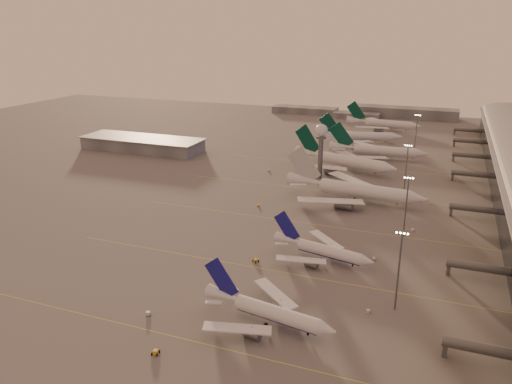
% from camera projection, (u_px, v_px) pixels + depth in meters
% --- Properties ---
extents(ground, '(700.00, 700.00, 0.00)m').
position_uv_depth(ground, '(215.00, 275.00, 165.08)').
color(ground, '#585656').
rests_on(ground, ground).
extents(taxiway_markings, '(180.00, 185.25, 0.02)m').
position_uv_depth(taxiway_markings, '(340.00, 227.00, 204.32)').
color(taxiway_markings, gold).
rests_on(taxiway_markings, ground).
extents(hangar, '(82.00, 27.00, 8.50)m').
position_uv_depth(hangar, '(142.00, 144.00, 328.58)').
color(hangar, '#595C60').
rests_on(hangar, ground).
extents(radar_tower, '(6.40, 6.40, 31.10)m').
position_uv_depth(radar_tower, '(321.00, 140.00, 262.81)').
color(radar_tower, '#53565A').
rests_on(radar_tower, ground).
extents(mast_a, '(3.60, 0.56, 25.00)m').
position_uv_depth(mast_a, '(399.00, 267.00, 140.85)').
color(mast_a, '#53565A').
rests_on(mast_a, ground).
extents(mast_b, '(3.60, 0.56, 25.00)m').
position_uv_depth(mast_b, '(406.00, 204.00, 190.51)').
color(mast_b, '#53565A').
rests_on(mast_b, ground).
extents(mast_c, '(3.60, 0.56, 25.00)m').
position_uv_depth(mast_c, '(406.00, 167.00, 240.85)').
color(mast_c, '#53565A').
rests_on(mast_c, ground).
extents(mast_d, '(3.60, 0.56, 25.00)m').
position_uv_depth(mast_d, '(416.00, 131.00, 321.11)').
color(mast_d, '#53565A').
rests_on(mast_d, ground).
extents(distant_horizon, '(165.00, 37.50, 9.00)m').
position_uv_depth(distant_horizon, '(373.00, 112.00, 450.43)').
color(distant_horizon, '#595C60').
rests_on(distant_horizon, ground).
extents(narrowbody_near, '(40.90, 32.39, 16.07)m').
position_uv_depth(narrowbody_near, '(268.00, 313.00, 137.23)').
color(narrowbody_near, silver).
rests_on(narrowbody_near, ground).
extents(narrowbody_mid, '(38.39, 30.33, 15.17)m').
position_uv_depth(narrowbody_mid, '(322.00, 252.00, 175.10)').
color(narrowbody_mid, silver).
rests_on(narrowbody_mid, ground).
extents(widebody_white, '(67.27, 53.66, 23.68)m').
position_uv_depth(widebody_white, '(354.00, 193.00, 233.13)').
color(widebody_white, silver).
rests_on(widebody_white, ground).
extents(greentail_a, '(63.14, 50.27, 23.57)m').
position_uv_depth(greentail_a, '(344.00, 163.00, 283.39)').
color(greentail_a, silver).
rests_on(greentail_a, ground).
extents(greentail_b, '(60.17, 48.53, 21.84)m').
position_uv_depth(greentail_b, '(377.00, 153.00, 307.13)').
color(greentail_b, silver).
rests_on(greentail_b, ground).
extents(greentail_c, '(56.82, 45.34, 21.03)m').
position_uv_depth(greentail_c, '(361.00, 138.00, 348.95)').
color(greentail_c, silver).
rests_on(greentail_c, ground).
extents(greentail_d, '(58.84, 47.34, 21.37)m').
position_uv_depth(greentail_d, '(383.00, 125.00, 392.57)').
color(greentail_d, silver).
rests_on(greentail_d, ground).
extents(gsv_truck_a, '(6.28, 4.69, 2.41)m').
position_uv_depth(gsv_truck_a, '(150.00, 312.00, 141.78)').
color(gsv_truck_a, silver).
rests_on(gsv_truck_a, ground).
extents(gsv_tug_near, '(2.95, 4.32, 1.15)m').
position_uv_depth(gsv_tug_near, '(156.00, 352.00, 125.12)').
color(gsv_tug_near, gold).
rests_on(gsv_tug_near, ground).
extents(gsv_catering_a, '(4.59, 2.72, 3.52)m').
position_uv_depth(gsv_catering_a, '(369.00, 307.00, 143.04)').
color(gsv_catering_a, silver).
rests_on(gsv_catering_a, ground).
extents(gsv_tug_mid, '(4.53, 3.93, 1.11)m').
position_uv_depth(gsv_tug_mid, '(256.00, 261.00, 173.88)').
color(gsv_tug_mid, gold).
rests_on(gsv_tug_mid, ground).
extents(gsv_truck_b, '(5.57, 2.95, 2.13)m').
position_uv_depth(gsv_truck_b, '(375.00, 257.00, 175.10)').
color(gsv_truck_b, silver).
rests_on(gsv_truck_b, ground).
extents(gsv_truck_c, '(5.23, 3.73, 2.00)m').
position_uv_depth(gsv_truck_c, '(259.00, 204.00, 227.29)').
color(gsv_truck_c, gold).
rests_on(gsv_truck_c, ground).
extents(gsv_catering_b, '(5.58, 3.37, 4.27)m').
position_uv_depth(gsv_catering_b, '(413.00, 227.00, 199.22)').
color(gsv_catering_b, silver).
rests_on(gsv_catering_b, ground).
extents(gsv_tug_far, '(3.33, 3.73, 0.91)m').
position_uv_depth(gsv_tug_far, '(326.00, 189.00, 249.56)').
color(gsv_tug_far, silver).
rests_on(gsv_tug_far, ground).
extents(gsv_truck_d, '(3.32, 5.84, 2.23)m').
position_uv_depth(gsv_truck_d, '(269.00, 169.00, 282.76)').
color(gsv_truck_d, silver).
rests_on(gsv_truck_d, ground).
extents(gsv_tug_hangar, '(4.21, 3.59, 1.03)m').
position_uv_depth(gsv_tug_hangar, '(389.00, 169.00, 284.35)').
color(gsv_tug_hangar, gold).
rests_on(gsv_tug_hangar, ground).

